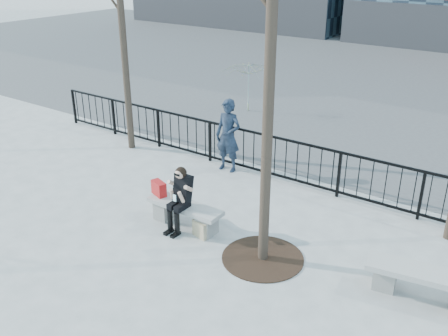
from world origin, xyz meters
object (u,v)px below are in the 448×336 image
Objects in this scene: standing_man at (228,136)px; bench_main at (185,213)px; bench_second at (424,282)px; seated_woman at (179,199)px.

bench_main is at bearing -76.49° from standing_man.
seated_woman is (-4.59, -0.55, 0.34)m from bench_second.
standing_man is (-0.88, 2.80, 0.62)m from bench_main.
standing_man is (-5.47, 2.41, 0.59)m from bench_second.
bench_second is at bearing 6.79° from seated_woman.
seated_woman is 0.73× the size of standing_man.
bench_main is 0.90× the size of bench_second.
bench_second reaches higher than bench_main.
seated_woman reaches higher than bench_main.
standing_man is at bearing 107.50° from bench_main.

